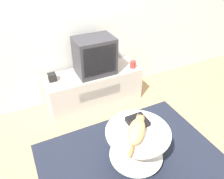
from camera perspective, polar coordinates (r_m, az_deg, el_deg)
ground_plane at (r=2.64m, az=5.40°, el=-18.24°), size 12.00×12.00×0.00m
wall_back at (r=3.11m, az=-8.65°, el=19.45°), size 8.00×0.05×2.60m
rug at (r=2.63m, az=5.41°, el=-18.11°), size 2.02×1.48×0.02m
tv_stand at (r=3.27m, az=-4.65°, el=0.48°), size 1.38×0.48×0.53m
tv at (r=3.01m, az=-4.54°, el=8.74°), size 0.53×0.38×0.52m
speaker at (r=3.02m, az=-15.36°, el=3.11°), size 0.10×0.10×0.10m
mug at (r=3.23m, az=5.48°, el=6.52°), size 0.09×0.09×0.10m
coffee_table at (r=2.39m, az=6.44°, el=-13.76°), size 0.66×0.66×0.49m
dvd_box at (r=2.31m, az=6.67°, el=-8.28°), size 0.20×0.19×0.05m
cat at (r=2.16m, az=6.50°, el=-10.54°), size 0.40×0.43×0.14m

